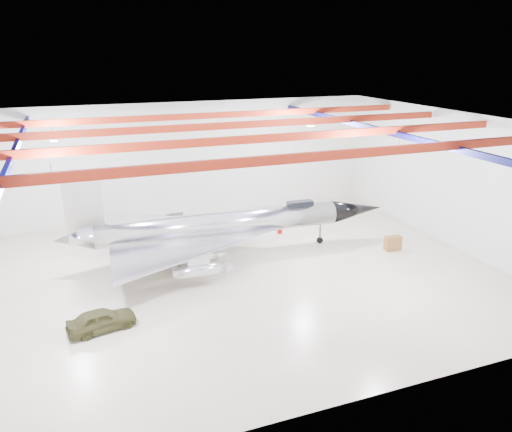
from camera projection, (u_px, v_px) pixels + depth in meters
name	position (u px, v px, depth m)	size (l,w,h in m)	color
floor	(219.00, 278.00, 35.90)	(40.00, 40.00, 0.00)	#C0B298
wall_back	(172.00, 161.00, 47.44)	(40.00, 40.00, 0.00)	silver
wall_right	(451.00, 179.00, 40.89)	(30.00, 30.00, 0.00)	silver
ceiling	(215.00, 124.00, 32.40)	(40.00, 40.00, 0.00)	#0A0F38
ceiling_structure	(215.00, 134.00, 32.62)	(39.50, 29.50, 1.08)	maroon
jet_aircraft	(220.00, 227.00, 39.04)	(26.67, 15.99, 7.27)	silver
jeep	(102.00, 320.00, 29.01)	(1.58, 3.93, 1.34)	#3A391D
desk	(393.00, 243.00, 40.64)	(1.31, 0.65, 1.20)	brown
toolbox_red	(162.00, 235.00, 43.74)	(0.46, 0.37, 0.32)	#A31010
engine_drum	(185.00, 257.00, 39.02)	(0.43, 0.43, 0.39)	#59595B
parts_bin	(210.00, 245.00, 41.17)	(0.68, 0.55, 0.48)	olive
crate_small	(141.00, 248.00, 40.99)	(0.37, 0.30, 0.26)	#59595B
tool_chest	(280.00, 231.00, 44.50)	(0.47, 0.47, 0.42)	#A31010
oil_barrel	(161.00, 250.00, 40.22)	(0.63, 0.50, 0.44)	olive
spares_box	(234.00, 227.00, 45.51)	(0.42, 0.42, 0.38)	#59595B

